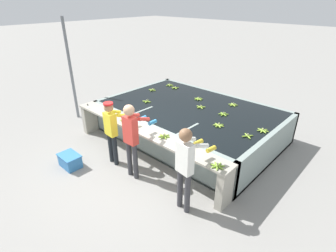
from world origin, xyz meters
name	(u,v)px	position (x,y,z in m)	size (l,w,h in m)	color
ground_plane	(136,164)	(0.00, 0.00, 0.00)	(80.00, 80.00, 0.00)	gray
wash_tank	(190,121)	(0.00, 2.08, 0.44)	(4.86, 3.27, 0.89)	gray
work_ledge	(142,138)	(0.00, 0.23, 0.64)	(4.86, 0.45, 0.89)	#A8A393
worker_0	(112,128)	(-0.44, -0.29, 0.95)	(0.43, 0.72, 1.58)	#1E2328
worker_1	(132,135)	(0.31, -0.33, 1.06)	(0.41, 0.72, 1.75)	#38383D
worker_2	(186,163)	(1.82, -0.34, 1.05)	(0.46, 0.74, 1.73)	#38383D
banana_bunch_floating_0	(233,105)	(0.82, 3.02, 0.91)	(0.27, 0.28, 0.08)	#9EC642
banana_bunch_floating_1	(199,99)	(-0.20, 2.73, 0.91)	(0.28, 0.28, 0.08)	#8CB738
banana_bunch_floating_2	(248,136)	(2.03, 1.57, 0.91)	(0.25, 0.25, 0.08)	#8CB738
banana_bunch_floating_3	(170,85)	(-1.78, 3.15, 0.91)	(0.28, 0.27, 0.08)	#93BC3D
banana_bunch_floating_4	(175,88)	(-1.45, 3.06, 0.91)	(0.28, 0.27, 0.08)	#8CB738
banana_bunch_floating_5	(152,90)	(-1.85, 2.37, 0.91)	(0.28, 0.28, 0.08)	#93BC3D
banana_bunch_floating_6	(147,101)	(-1.19, 1.51, 0.91)	(0.27, 0.27, 0.08)	#8CB738
banana_bunch_floating_7	(263,130)	(2.16, 2.05, 0.91)	(0.28, 0.28, 0.08)	#93BC3D
banana_bunch_floating_8	(201,107)	(0.24, 2.25, 0.91)	(0.27, 0.28, 0.08)	#93BC3D
banana_bunch_floating_9	(219,125)	(1.26, 1.60, 0.91)	(0.28, 0.28, 0.08)	#93BC3D
banana_bunch_floating_10	(223,114)	(0.98, 2.25, 0.91)	(0.27, 0.28, 0.08)	#7FAD33
banana_bunch_ledge_0	(125,120)	(-0.63, 0.24, 0.91)	(0.28, 0.28, 0.08)	#9EC642
banana_bunch_ledge_1	(217,166)	(2.18, 0.13, 0.91)	(0.28, 0.28, 0.08)	#7FAD33
banana_bunch_ledge_2	(164,136)	(0.68, 0.29, 0.91)	(0.27, 0.28, 0.08)	#8CB738
knife_0	(88,105)	(-2.20, 0.15, 0.90)	(0.33, 0.16, 0.02)	silver
crate	(70,161)	(-1.08, -1.14, 0.16)	(0.55, 0.39, 0.32)	#3375B7
support_post_left	(71,71)	(-3.60, 0.51, 1.60)	(0.09, 0.09, 3.20)	slate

